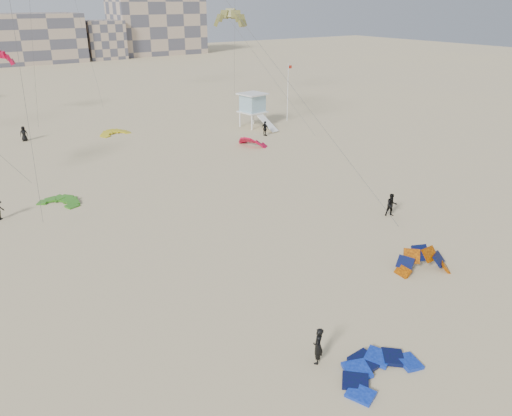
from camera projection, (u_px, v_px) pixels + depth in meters
ground at (327, 337)px, 24.28m from camera, size 320.00×320.00×0.00m
kite_ground_blue at (378, 374)px, 21.90m from camera, size 4.02×4.20×0.88m
kite_ground_orange at (422, 270)px, 30.28m from camera, size 4.28×4.28×3.34m
kite_ground_green at (60, 203)px, 40.24m from camera, size 4.68×4.64×0.97m
kite_ground_red_far at (252, 146)px, 56.11m from camera, size 4.37×4.28×3.19m
kite_ground_yellow at (115, 134)px, 60.87m from camera, size 3.99×4.17×1.37m
kitesurfer_main at (318, 346)px, 22.28m from camera, size 0.78×0.75×1.80m
kitesurfer_b at (391, 205)px, 37.59m from camera, size 1.08×1.00×1.77m
kitesurfer_d at (265, 129)px, 59.81m from camera, size 0.69×1.13×1.79m
kitesurfer_e at (24, 134)px, 57.63m from camera, size 0.98×0.79×1.73m
kitesurfer_f at (246, 101)px, 75.96m from camera, size 0.75×1.66×1.72m
kite_fly_olive at (230, 20)px, 58.66m from camera, size 6.53×14.56×13.58m
lifeguard_tower_near at (253, 110)px, 63.58m from camera, size 3.43×6.08×4.29m
flagpole at (288, 91)px, 65.98m from camera, size 0.61×0.09×7.56m
condo_mid at (14, 39)px, 126.33m from camera, size 32.00×16.00×12.00m
condo_east at (157, 26)px, 147.81m from camera, size 26.00×14.00×16.00m
condo_fill_right at (103, 40)px, 136.59m from camera, size 10.00×10.00×10.00m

